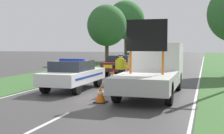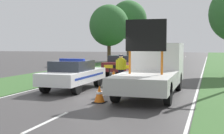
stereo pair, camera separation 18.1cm
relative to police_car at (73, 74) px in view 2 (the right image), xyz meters
name	(u,v)px [view 2 (the right image)]	position (x,y,z in m)	size (l,w,h in m)	color
ground_plane	(102,96)	(1.97, -1.35, -0.76)	(160.00, 160.00, 0.00)	#3D3A3A
lane_markings	(159,69)	(1.97, 14.11, -0.76)	(7.77, 65.97, 0.01)	silver
grass_verge_left	(108,65)	(-4.31, 18.65, -0.74)	(4.68, 120.00, 0.03)	#38602D
police_car	(73,74)	(0.00, 0.00, 0.00)	(1.80, 4.53, 1.53)	white
work_truck	(154,68)	(3.94, 0.15, 0.37)	(2.22, 6.25, 3.18)	white
road_barrier	(131,68)	(2.04, 3.44, 0.08)	(3.23, 0.08, 1.01)	black
police_officer	(121,67)	(1.67, 2.65, 0.22)	(0.59, 0.38, 1.65)	#191E38
pedestrian_civilian	(134,65)	(2.37, 2.84, 0.29)	(0.64, 0.41, 1.79)	#191E38
traffic_cone_near_police	(99,94)	(2.37, -2.83, -0.44)	(0.47, 0.47, 0.65)	black
traffic_cone_centre_front	(114,76)	(0.91, 3.77, -0.42)	(0.50, 0.50, 0.69)	black
traffic_cone_near_truck	(113,76)	(0.58, 4.58, -0.52)	(0.35, 0.35, 0.49)	black
traffic_cone_behind_barrier	(146,76)	(2.67, 4.67, -0.44)	(0.46, 0.46, 0.64)	black
traffic_cone_lane_edge	(161,79)	(3.80, 3.18, -0.47)	(0.42, 0.42, 0.58)	black
queued_car_wagon_maroon	(122,64)	(0.23, 8.11, 0.00)	(1.77, 4.45, 1.42)	maroon
queued_car_van_white	(139,60)	(-0.19, 15.40, 0.01)	(1.79, 4.64, 1.47)	silver
queued_car_sedan_black	(153,57)	(0.00, 22.35, 0.04)	(1.91, 4.62, 1.50)	black
roadside_tree_near_left	(109,25)	(-4.94, 20.81, 3.67)	(4.58, 4.58, 6.85)	#4C3823
roadside_tree_mid_left	(128,20)	(-4.46, 27.91, 4.83)	(5.05, 5.05, 8.26)	#4C3823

